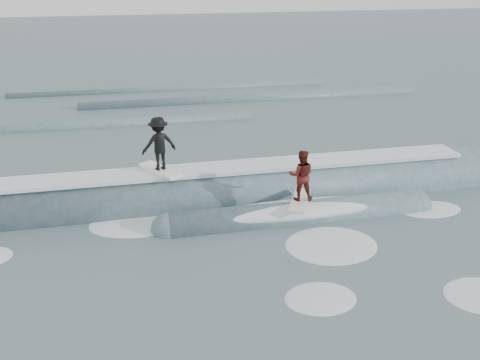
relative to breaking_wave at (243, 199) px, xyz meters
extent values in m
plane|color=#3B5156|center=(-0.27, -2.85, -0.04)|extent=(160.00, 160.00, 0.00)
cylinder|color=#395860|center=(-0.27, 0.33, -0.04)|extent=(19.64, 2.27, 2.27)
sphere|color=#395860|center=(9.55, 0.33, -0.04)|extent=(2.27, 2.27, 2.27)
cylinder|color=#395860|center=(1.53, -1.87, -0.04)|extent=(9.00, 1.21, 1.21)
sphere|color=#395860|center=(-2.97, -1.87, -0.04)|extent=(1.21, 1.21, 1.21)
sphere|color=#395860|center=(6.03, -1.87, -0.04)|extent=(1.21, 1.21, 1.21)
cube|color=silver|center=(-0.27, 0.33, 1.17)|extent=(18.00, 1.30, 0.14)
ellipsoid|color=silver|center=(1.53, -1.87, 0.26)|extent=(7.60, 1.30, 0.60)
cube|color=white|center=(-2.99, 0.33, 1.29)|extent=(1.48, 2.01, 0.10)
imported|color=black|center=(-2.99, 0.33, 2.30)|extent=(1.39, 1.01, 1.93)
cube|color=silver|center=(1.60, -1.87, 0.62)|extent=(1.35, 2.04, 0.10)
imported|color=#4C150E|center=(1.60, -1.87, 1.56)|extent=(1.00, 0.86, 1.78)
ellipsoid|color=silver|center=(1.95, -3.97, -0.04)|extent=(3.04, 2.07, 0.10)
ellipsoid|color=silver|center=(-3.87, -1.05, -0.04)|extent=(2.85, 1.94, 0.10)
ellipsoid|color=silver|center=(0.62, -6.63, -0.04)|extent=(2.11, 1.44, 0.10)
ellipsoid|color=silver|center=(6.41, -2.26, -0.04)|extent=(1.97, 1.34, 0.10)
cylinder|color=#395860|center=(-7.99, 11.15, -0.04)|extent=(22.00, 0.70, 0.70)
cylinder|color=#395860|center=(4.11, 15.15, -0.04)|extent=(22.00, 0.80, 0.80)
cylinder|color=#395860|center=(-0.69, 19.15, -0.04)|extent=(22.00, 0.60, 0.60)
camera|label=1|loc=(-4.03, -17.85, 8.28)|focal=40.00mm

